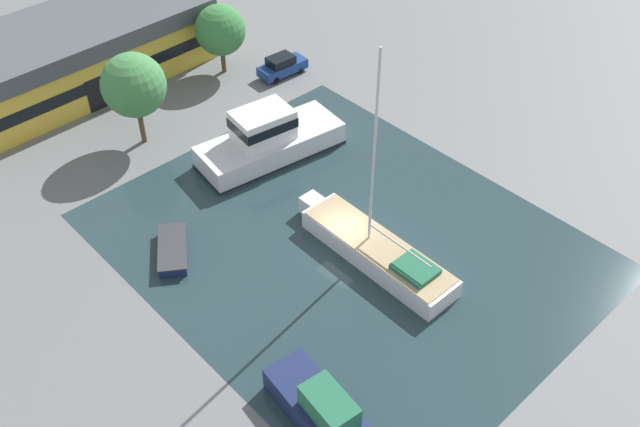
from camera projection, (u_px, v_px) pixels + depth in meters
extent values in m
plane|color=slate|center=(344.00, 242.00, 44.90)|extent=(440.00, 440.00, 0.00)
cube|color=#23383D|center=(344.00, 242.00, 44.90)|extent=(23.66, 29.10, 0.01)
cube|color=gold|center=(69.00, 64.00, 57.57)|extent=(23.15, 9.80, 3.89)
cube|color=#474C51|center=(61.00, 34.00, 55.81)|extent=(23.85, 10.10, 1.41)
cube|color=black|center=(101.00, 92.00, 55.50)|extent=(2.40, 0.12, 2.72)
cube|color=black|center=(99.00, 84.00, 54.99)|extent=(19.47, 0.56, 0.97)
cylinder|color=brown|center=(141.00, 124.00, 51.98)|extent=(0.39, 0.39, 3.08)
sphere|color=#428447|center=(134.00, 85.00, 49.81)|extent=(4.60, 4.60, 4.60)
cylinder|color=brown|center=(223.00, 59.00, 59.78)|extent=(0.39, 0.39, 2.27)
sphere|color=#387A3D|center=(220.00, 30.00, 57.99)|extent=(4.16, 4.16, 4.16)
cube|color=navy|center=(283.00, 67.00, 59.69)|extent=(4.29, 1.94, 0.79)
cube|color=black|center=(281.00, 60.00, 59.12)|extent=(2.26, 1.63, 0.67)
cube|color=black|center=(291.00, 56.00, 59.67)|extent=(0.11, 1.38, 0.53)
cylinder|color=black|center=(289.00, 63.00, 61.00)|extent=(0.61, 0.23, 0.60)
cylinder|color=black|center=(300.00, 70.00, 60.13)|extent=(0.61, 0.23, 0.60)
cylinder|color=black|center=(265.00, 73.00, 59.74)|extent=(0.61, 0.23, 0.60)
cylinder|color=black|center=(276.00, 80.00, 58.87)|extent=(0.61, 0.23, 0.60)
cube|color=white|center=(378.00, 253.00, 43.29)|extent=(2.94, 10.80, 1.27)
cube|color=white|center=(312.00, 205.00, 46.59)|extent=(1.28, 1.22, 1.27)
cube|color=tan|center=(378.00, 245.00, 42.84)|extent=(2.83, 10.37, 0.08)
cylinder|color=silver|center=(374.00, 153.00, 38.99)|extent=(0.16, 0.16, 12.84)
cylinder|color=silver|center=(399.00, 245.00, 41.19)|extent=(0.18, 4.85, 0.12)
cube|color=#236647|center=(415.00, 269.00, 41.08)|extent=(2.00, 2.39, 0.30)
cube|color=silver|center=(270.00, 145.00, 51.15)|extent=(11.00, 5.36, 1.71)
cube|color=black|center=(271.00, 153.00, 51.63)|extent=(11.12, 5.45, 0.18)
cube|color=white|center=(263.00, 125.00, 49.62)|extent=(4.37, 3.36, 2.21)
cube|color=black|center=(263.00, 122.00, 49.48)|extent=(4.46, 3.45, 0.71)
cube|color=#19234C|center=(173.00, 250.00, 43.89)|extent=(3.63, 4.25, 0.63)
cube|color=#333338|center=(172.00, 246.00, 43.65)|extent=(3.80, 4.44, 0.08)
cube|color=#19234C|center=(324.00, 416.00, 34.69)|extent=(3.26, 7.43, 1.49)
cube|color=#236647|center=(329.00, 406.00, 33.51)|extent=(2.02, 3.06, 1.30)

